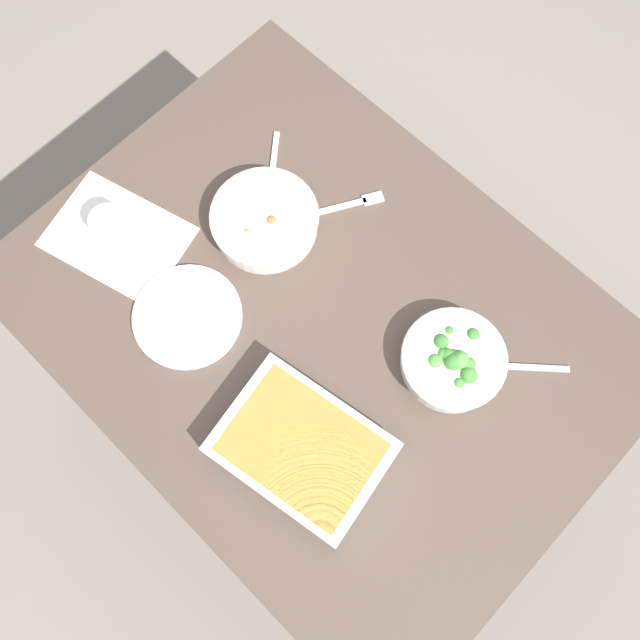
{
  "coord_description": "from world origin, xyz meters",
  "views": [
    {
      "loc": [
        0.29,
        -0.3,
        2.04
      ],
      "look_at": [
        0.0,
        0.0,
        0.74
      ],
      "focal_mm": 38.21,
      "sensor_mm": 36.0,
      "label": 1
    }
  ],
  "objects_px": {
    "broccoli_bowl": "(453,360)",
    "drink_cup": "(112,229)",
    "spoon_by_broccoli": "(512,366)",
    "fork_on_table": "(349,205)",
    "stew_bowl": "(265,220)",
    "spoon_by_stew": "(272,177)",
    "baking_dish": "(302,448)",
    "side_plate": "(187,316)"
  },
  "relations": [
    {
      "from": "stew_bowl",
      "to": "baking_dish",
      "type": "bearing_deg",
      "value": -36.01
    },
    {
      "from": "baking_dish",
      "to": "spoon_by_broccoli",
      "type": "height_order",
      "value": "baking_dish"
    },
    {
      "from": "side_plate",
      "to": "fork_on_table",
      "type": "bearing_deg",
      "value": 81.65
    },
    {
      "from": "side_plate",
      "to": "stew_bowl",
      "type": "bearing_deg",
      "value": 97.11
    },
    {
      "from": "side_plate",
      "to": "spoon_by_broccoli",
      "type": "height_order",
      "value": "side_plate"
    },
    {
      "from": "stew_bowl",
      "to": "spoon_by_stew",
      "type": "height_order",
      "value": "stew_bowl"
    },
    {
      "from": "stew_bowl",
      "to": "fork_on_table",
      "type": "distance_m",
      "value": 0.19
    },
    {
      "from": "spoon_by_broccoli",
      "to": "fork_on_table",
      "type": "xyz_separation_m",
      "value": [
        -0.47,
        0.04,
        -0.0
      ]
    },
    {
      "from": "stew_bowl",
      "to": "side_plate",
      "type": "height_order",
      "value": "stew_bowl"
    },
    {
      "from": "spoon_by_stew",
      "to": "baking_dish",
      "type": "bearing_deg",
      "value": -38.84
    },
    {
      "from": "spoon_by_stew",
      "to": "spoon_by_broccoli",
      "type": "relative_size",
      "value": 1.02
    },
    {
      "from": "broccoli_bowl",
      "to": "drink_cup",
      "type": "height_order",
      "value": "drink_cup"
    },
    {
      "from": "broccoli_bowl",
      "to": "drink_cup",
      "type": "bearing_deg",
      "value": -157.69
    },
    {
      "from": "stew_bowl",
      "to": "baking_dish",
      "type": "height_order",
      "value": "same"
    },
    {
      "from": "broccoli_bowl",
      "to": "spoon_by_stew",
      "type": "bearing_deg",
      "value": 175.4
    },
    {
      "from": "broccoli_bowl",
      "to": "spoon_by_stew",
      "type": "relative_size",
      "value": 1.39
    },
    {
      "from": "baking_dish",
      "to": "fork_on_table",
      "type": "xyz_separation_m",
      "value": [
        -0.29,
        0.44,
        -0.03
      ]
    },
    {
      "from": "drink_cup",
      "to": "baking_dish",
      "type": "bearing_deg",
      "value": -4.36
    },
    {
      "from": "broccoli_bowl",
      "to": "spoon_by_broccoli",
      "type": "xyz_separation_m",
      "value": [
        0.09,
        0.08,
        -0.03
      ]
    },
    {
      "from": "stew_bowl",
      "to": "side_plate",
      "type": "distance_m",
      "value": 0.25
    },
    {
      "from": "baking_dish",
      "to": "side_plate",
      "type": "distance_m",
      "value": 0.35
    },
    {
      "from": "broccoli_bowl",
      "to": "drink_cup",
      "type": "distance_m",
      "value": 0.73
    },
    {
      "from": "fork_on_table",
      "to": "drink_cup",
      "type": "bearing_deg",
      "value": -127.06
    },
    {
      "from": "broccoli_bowl",
      "to": "fork_on_table",
      "type": "distance_m",
      "value": 0.4
    },
    {
      "from": "spoon_by_broccoli",
      "to": "spoon_by_stew",
      "type": "bearing_deg",
      "value": -176.84
    },
    {
      "from": "spoon_by_broccoli",
      "to": "broccoli_bowl",
      "type": "bearing_deg",
      "value": -138.63
    },
    {
      "from": "baking_dish",
      "to": "drink_cup",
      "type": "relative_size",
      "value": 3.91
    },
    {
      "from": "broccoli_bowl",
      "to": "spoon_by_broccoli",
      "type": "bearing_deg",
      "value": 41.37
    },
    {
      "from": "spoon_by_stew",
      "to": "fork_on_table",
      "type": "relative_size",
      "value": 0.91
    },
    {
      "from": "drink_cup",
      "to": "fork_on_table",
      "type": "distance_m",
      "value": 0.49
    },
    {
      "from": "drink_cup",
      "to": "side_plate",
      "type": "distance_m",
      "value": 0.24
    },
    {
      "from": "baking_dish",
      "to": "spoon_by_stew",
      "type": "bearing_deg",
      "value": 141.16
    },
    {
      "from": "stew_bowl",
      "to": "broccoli_bowl",
      "type": "height_order",
      "value": "broccoli_bowl"
    },
    {
      "from": "side_plate",
      "to": "spoon_by_stew",
      "type": "xyz_separation_m",
      "value": [
        -0.1,
        0.34,
        -0.0
      ]
    },
    {
      "from": "drink_cup",
      "to": "spoon_by_stew",
      "type": "xyz_separation_m",
      "value": [
        0.13,
        0.32,
        -0.03
      ]
    },
    {
      "from": "broccoli_bowl",
      "to": "fork_on_table",
      "type": "xyz_separation_m",
      "value": [
        -0.38,
        0.11,
        -0.03
      ]
    },
    {
      "from": "stew_bowl",
      "to": "baking_dish",
      "type": "xyz_separation_m",
      "value": [
        0.38,
        -0.28,
        0.0
      ]
    },
    {
      "from": "broccoli_bowl",
      "to": "spoon_by_stew",
      "type": "xyz_separation_m",
      "value": [
        -0.54,
        0.04,
        -0.03
      ]
    },
    {
      "from": "broccoli_bowl",
      "to": "side_plate",
      "type": "bearing_deg",
      "value": -146.28
    },
    {
      "from": "baking_dish",
      "to": "drink_cup",
      "type": "bearing_deg",
      "value": 175.64
    },
    {
      "from": "broccoli_bowl",
      "to": "side_plate",
      "type": "distance_m",
      "value": 0.53
    },
    {
      "from": "baking_dish",
      "to": "broccoli_bowl",
      "type": "bearing_deg",
      "value": 74.42
    }
  ]
}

